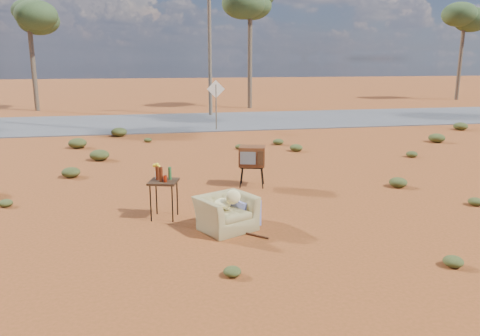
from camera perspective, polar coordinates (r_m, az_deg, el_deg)
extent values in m
plane|color=#98441E|center=(9.01, -1.06, -6.84)|extent=(140.00, 140.00, 0.00)
cube|color=#565659|center=(23.58, -7.61, 5.60)|extent=(140.00, 7.00, 0.04)
imported|color=#958551|center=(8.61, -1.72, -4.82)|extent=(1.16, 0.99, 0.85)
ellipsoid|color=#F6E796|center=(8.60, -2.14, -4.37)|extent=(0.31, 0.31, 0.18)
ellipsoid|color=#F6E796|center=(8.43, -0.84, -3.54)|extent=(0.27, 0.14, 0.27)
cube|color=navy|center=(8.98, 0.33, -5.22)|extent=(0.64, 0.75, 0.50)
cube|color=black|center=(11.50, 1.48, 0.21)|extent=(0.65, 0.56, 0.03)
cylinder|color=black|center=(11.39, 0.13, -1.22)|extent=(0.03, 0.03, 0.50)
cylinder|color=black|center=(11.36, 2.69, -1.28)|extent=(0.03, 0.03, 0.50)
cylinder|color=black|center=(11.77, 0.30, -0.75)|extent=(0.03, 0.03, 0.50)
cylinder|color=black|center=(11.74, 2.78, -0.80)|extent=(0.03, 0.03, 0.50)
cube|color=brown|center=(11.45, 1.49, 1.46)|extent=(0.74, 0.64, 0.48)
cube|color=slate|center=(11.21, 0.97, 1.20)|extent=(0.36, 0.12, 0.30)
cube|color=#472D19|center=(11.19, 2.51, 1.17)|extent=(0.14, 0.06, 0.34)
cube|color=#322212|center=(9.25, -9.31, -1.65)|extent=(0.66, 0.66, 0.04)
cylinder|color=black|center=(9.21, -10.85, -4.20)|extent=(0.03, 0.03, 0.75)
cylinder|color=black|center=(9.10, -8.25, -4.30)|extent=(0.03, 0.03, 0.75)
cylinder|color=black|center=(9.60, -10.16, -3.44)|extent=(0.03, 0.03, 0.75)
cylinder|color=black|center=(9.50, -7.66, -3.53)|extent=(0.03, 0.03, 0.75)
cylinder|color=#4A1B0C|center=(9.29, -10.04, -0.59)|extent=(0.07, 0.07, 0.28)
cylinder|color=#4A1B0C|center=(9.13, -9.61, -0.74)|extent=(0.07, 0.07, 0.30)
cylinder|color=#275C2A|center=(9.28, -8.55, -0.60)|extent=(0.06, 0.06, 0.26)
cylinder|color=#AD270D|center=(9.11, -9.11, -1.28)|extent=(0.07, 0.07, 0.14)
cylinder|color=silver|center=(9.41, -10.04, -0.81)|extent=(0.09, 0.09, 0.15)
ellipsoid|color=yellow|center=(9.37, -10.08, 0.17)|extent=(0.17, 0.17, 0.13)
cylinder|color=#542B16|center=(8.64, -0.84, -7.60)|extent=(1.10, 1.05, 0.04)
cylinder|color=brown|center=(20.66, -2.93, 7.37)|extent=(0.06, 0.06, 2.00)
cube|color=silver|center=(20.60, -2.96, 9.59)|extent=(0.78, 0.04, 0.78)
cylinder|color=brown|center=(31.02, -23.95, 11.92)|extent=(0.28, 0.28, 6.00)
ellipsoid|color=#3F5B2E|center=(31.12, -24.40, 16.51)|extent=(3.20, 3.20, 2.20)
cylinder|color=brown|center=(30.05, 1.22, 13.97)|extent=(0.28, 0.28, 7.00)
ellipsoid|color=#3F5B2E|center=(30.24, 1.25, 19.66)|extent=(3.20, 3.20, 2.20)
cylinder|color=brown|center=(39.97, 25.31, 12.19)|extent=(0.28, 0.28, 6.50)
ellipsoid|color=#3F5B2E|center=(40.08, 25.71, 16.11)|extent=(3.20, 3.20, 2.20)
cylinder|color=brown|center=(26.09, -3.72, 15.16)|extent=(0.20, 0.20, 8.00)
ellipsoid|color=#404A20|center=(12.14, 18.71, -1.66)|extent=(0.44, 0.44, 0.24)
ellipsoid|color=#404A20|center=(15.19, -16.77, 1.53)|extent=(0.60, 0.60, 0.33)
ellipsoid|color=#404A20|center=(15.99, 20.22, 1.59)|extent=(0.36, 0.36, 0.20)
ellipsoid|color=#404A20|center=(17.26, 4.67, 3.21)|extent=(0.40, 0.40, 0.22)
ellipsoid|color=#404A20|center=(18.09, -11.17, 3.37)|extent=(0.30, 0.30, 0.17)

